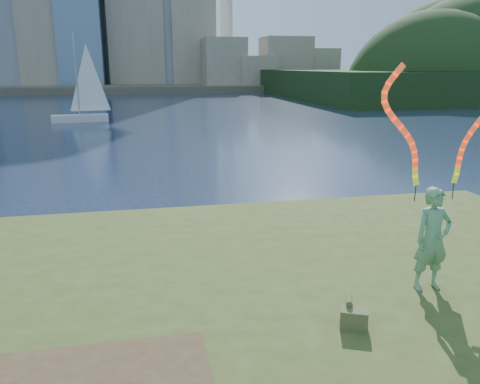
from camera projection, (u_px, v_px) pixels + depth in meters
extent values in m
plane|color=#192640|center=(223.00, 318.00, 8.90)|extent=(320.00, 320.00, 0.00)
cube|color=#3A4A1A|center=(248.00, 372.00, 6.72)|extent=(17.00, 15.00, 0.30)
cube|color=#3A4A1A|center=(245.00, 349.00, 6.84)|extent=(14.00, 12.00, 0.30)
cube|color=#4C4737|center=(149.00, 86.00, 98.60)|extent=(320.00, 40.00, 1.20)
imported|color=#146C25|center=(432.00, 239.00, 8.15)|extent=(0.69, 0.46, 1.85)
cylinder|color=black|center=(415.00, 193.00, 7.98)|extent=(0.02, 0.02, 0.30)
cylinder|color=black|center=(453.00, 191.00, 8.14)|extent=(0.02, 0.02, 0.30)
cube|color=#4F532C|center=(354.00, 318.00, 7.10)|extent=(0.48, 0.41, 0.29)
cylinder|color=#4F532C|center=(349.00, 300.00, 7.23)|extent=(0.20, 0.29, 0.10)
cube|color=silver|center=(80.00, 119.00, 40.10)|extent=(4.77, 2.03, 0.65)
cylinder|color=gray|center=(76.00, 75.00, 39.16)|extent=(0.13, 0.13, 7.03)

